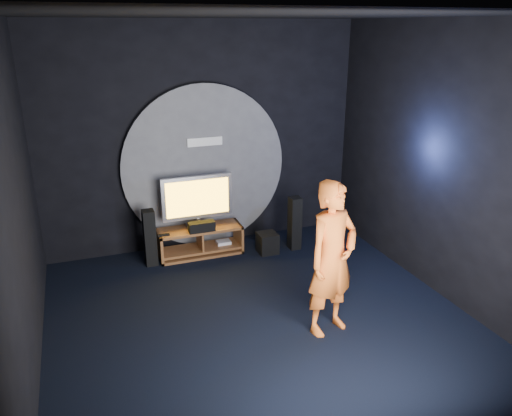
{
  "coord_description": "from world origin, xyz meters",
  "views": [
    {
      "loc": [
        -1.87,
        -4.96,
        3.41
      ],
      "look_at": [
        0.35,
        1.05,
        1.05
      ],
      "focal_mm": 35.0,
      "sensor_mm": 36.0,
      "label": 1
    }
  ],
  "objects_px": {
    "media_console": "(201,243)",
    "tv": "(197,199)",
    "tower_speaker_right": "(295,223)",
    "subwoofer": "(267,243)",
    "player": "(332,259)",
    "tower_speaker_left": "(150,238)"
  },
  "relations": [
    {
      "from": "media_console",
      "to": "subwoofer",
      "type": "height_order",
      "value": "media_console"
    },
    {
      "from": "tower_speaker_left",
      "to": "tower_speaker_right",
      "type": "relative_size",
      "value": 1.0
    },
    {
      "from": "tv",
      "to": "player",
      "type": "height_order",
      "value": "player"
    },
    {
      "from": "media_console",
      "to": "tower_speaker_right",
      "type": "relative_size",
      "value": 1.51
    },
    {
      "from": "tower_speaker_left",
      "to": "tower_speaker_right",
      "type": "xyz_separation_m",
      "value": [
        2.26,
        -0.21,
        0.0
      ]
    },
    {
      "from": "player",
      "to": "subwoofer",
      "type": "bearing_deg",
      "value": 71.75
    },
    {
      "from": "subwoofer",
      "to": "player",
      "type": "bearing_deg",
      "value": -92.48
    },
    {
      "from": "tv",
      "to": "subwoofer",
      "type": "distance_m",
      "value": 1.31
    },
    {
      "from": "media_console",
      "to": "tower_speaker_right",
      "type": "height_order",
      "value": "tower_speaker_right"
    },
    {
      "from": "tv",
      "to": "tower_speaker_right",
      "type": "height_order",
      "value": "tv"
    },
    {
      "from": "media_console",
      "to": "subwoofer",
      "type": "relative_size",
      "value": 3.99
    },
    {
      "from": "tower_speaker_left",
      "to": "subwoofer",
      "type": "xyz_separation_m",
      "value": [
        1.8,
        -0.22,
        -0.27
      ]
    },
    {
      "from": "tower_speaker_left",
      "to": "media_console",
      "type": "bearing_deg",
      "value": 6.19
    },
    {
      "from": "tower_speaker_left",
      "to": "tower_speaker_right",
      "type": "bearing_deg",
      "value": -5.32
    },
    {
      "from": "tv",
      "to": "tower_speaker_right",
      "type": "xyz_separation_m",
      "value": [
        1.48,
        -0.36,
        -0.46
      ]
    },
    {
      "from": "media_console",
      "to": "subwoofer",
      "type": "xyz_separation_m",
      "value": [
        1.01,
        -0.31,
        -0.03
      ]
    },
    {
      "from": "media_console",
      "to": "tower_speaker_left",
      "type": "bearing_deg",
      "value": -173.81
    },
    {
      "from": "media_console",
      "to": "tower_speaker_left",
      "type": "relative_size",
      "value": 1.51
    },
    {
      "from": "media_console",
      "to": "tower_speaker_right",
      "type": "xyz_separation_m",
      "value": [
        1.48,
        -0.3,
        0.24
      ]
    },
    {
      "from": "media_console",
      "to": "tv",
      "type": "distance_m",
      "value": 0.7
    },
    {
      "from": "tv",
      "to": "subwoofer",
      "type": "bearing_deg",
      "value": -20.15
    },
    {
      "from": "tower_speaker_right",
      "to": "player",
      "type": "distance_m",
      "value": 2.36
    }
  ]
}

